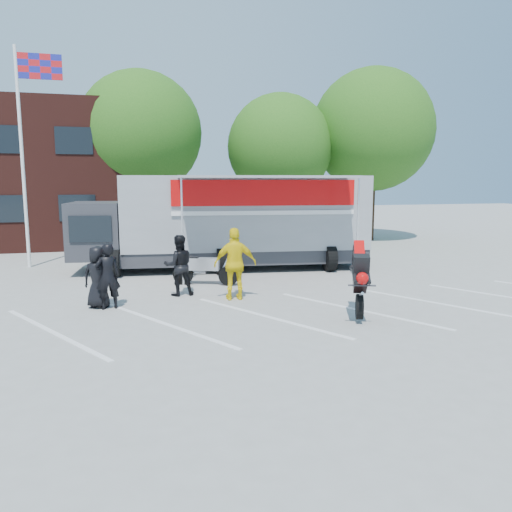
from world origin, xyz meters
name	(u,v)px	position (x,y,z in m)	size (l,w,h in m)	color
ground	(271,329)	(0.00, 0.00, 0.00)	(100.00, 100.00, 0.00)	#9E9D99
parking_bay_lines	(259,317)	(0.00, 1.00, 0.01)	(18.00, 5.00, 0.01)	white
flagpole	(28,130)	(-6.24, 10.00, 5.05)	(1.61, 0.12, 8.00)	white
tree_left	(140,133)	(-2.00, 16.00, 5.57)	(6.12, 6.12, 8.64)	#382314
tree_mid	(280,147)	(5.00, 15.00, 4.94)	(5.44, 5.44, 7.68)	#382314
tree_right	(373,130)	(10.00, 14.50, 5.88)	(6.46, 6.46, 9.12)	#382314
transporter_truck	(233,269)	(0.83, 7.66, 0.00)	(10.70, 5.16, 3.41)	#96989E
parked_motorcycle	(206,285)	(-0.61, 5.03, 0.00)	(0.70, 2.11, 1.10)	silver
stunt_bike_rider	(356,315)	(2.35, 0.59, 0.00)	(0.78, 1.66, 1.95)	black
spectator_leather_a	(98,277)	(-3.71, 2.97, 0.80)	(0.78, 0.51, 1.60)	black
spectator_leather_b	(108,276)	(-3.47, 2.78, 0.84)	(0.61, 0.40, 1.69)	black
spectator_leather_c	(179,265)	(-1.57, 3.83, 0.86)	(0.84, 0.65, 1.73)	black
spectator_hivis	(235,264)	(-0.14, 2.91, 0.99)	(1.16, 0.48, 1.98)	yellow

